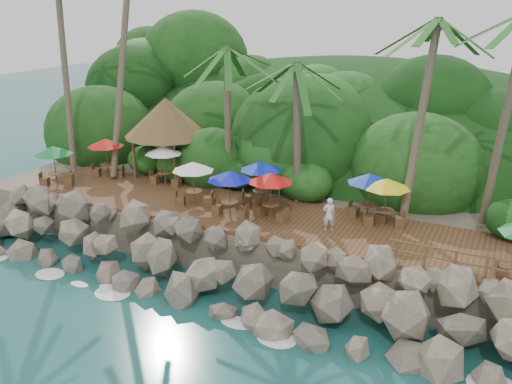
% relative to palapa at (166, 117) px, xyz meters
% --- Properties ---
extents(ground, '(140.00, 140.00, 0.00)m').
position_rel_palapa_xyz_m(ground, '(7.32, -9.22, -5.79)').
color(ground, '#19514F').
rests_on(ground, ground).
extents(land_base, '(32.00, 25.20, 2.10)m').
position_rel_palapa_xyz_m(land_base, '(7.32, 6.78, -4.74)').
color(land_base, gray).
rests_on(land_base, ground).
extents(jungle_hill, '(44.80, 28.00, 15.40)m').
position_rel_palapa_xyz_m(jungle_hill, '(7.32, 14.28, -5.79)').
color(jungle_hill, '#143811').
rests_on(jungle_hill, ground).
extents(seawall, '(29.00, 4.00, 2.30)m').
position_rel_palapa_xyz_m(seawall, '(7.32, -7.22, -4.64)').
color(seawall, gray).
rests_on(seawall, ground).
extents(terrace, '(26.00, 5.00, 0.20)m').
position_rel_palapa_xyz_m(terrace, '(7.32, -3.22, -3.59)').
color(terrace, brown).
rests_on(terrace, land_base).
extents(jungle_foliage, '(44.00, 16.00, 12.00)m').
position_rel_palapa_xyz_m(jungle_foliage, '(7.32, 5.78, -5.79)').
color(jungle_foliage, '#143811').
rests_on(jungle_foliage, ground).
extents(foam_line, '(25.20, 0.80, 0.06)m').
position_rel_palapa_xyz_m(foam_line, '(7.32, -8.92, -5.76)').
color(foam_line, white).
rests_on(foam_line, ground).
extents(palms, '(29.87, 7.00, 14.23)m').
position_rel_palapa_xyz_m(palms, '(5.96, -0.61, 6.05)').
color(palms, brown).
rests_on(palms, ground).
extents(palapa, '(4.88, 4.88, 4.60)m').
position_rel_palapa_xyz_m(palapa, '(0.00, 0.00, 0.00)').
color(palapa, brown).
rests_on(palapa, ground).
extents(dining_clusters, '(25.71, 5.31, 2.29)m').
position_rel_palapa_xyz_m(dining_clusters, '(6.38, -2.97, -1.59)').
color(dining_clusters, brown).
rests_on(dining_clusters, terrace).
extents(railing, '(6.10, 0.10, 1.00)m').
position_rel_palapa_xyz_m(railing, '(17.39, -5.57, -2.88)').
color(railing, brown).
rests_on(railing, terrace).
extents(waiter, '(0.67, 0.57, 1.57)m').
position_rel_palapa_xyz_m(waiter, '(11.19, -3.68, -2.71)').
color(waiter, silver).
rests_on(waiter, terrace).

